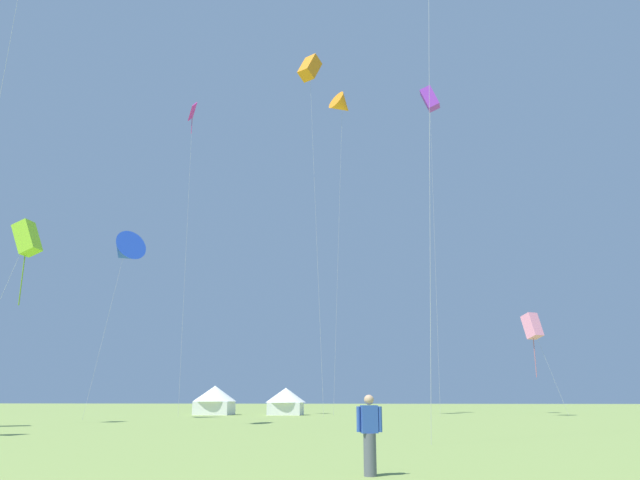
# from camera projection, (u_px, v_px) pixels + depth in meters

# --- Properties ---
(kite_lime_box) EXTENTS (3.49, 2.89, 13.95)m
(kite_lime_box) POSITION_uv_depth(u_px,v_px,m) (27.00, 238.00, 42.92)
(kite_lime_box) COLOR #99DB2D
(kite_lime_box) RESTS_ON ground
(kite_purple_box) EXTENTS (2.31, 3.04, 36.26)m
(kite_purple_box) POSITION_uv_depth(u_px,v_px,m) (430.00, 99.00, 69.33)
(kite_purple_box) COLOR purple
(kite_purple_box) RESTS_ON ground
(kite_pink_box) EXTENTS (3.52, 2.22, 10.08)m
(kite_pink_box) POSITION_uv_depth(u_px,v_px,m) (532.00, 326.00, 61.21)
(kite_pink_box) COLOR pink
(kite_pink_box) RESTS_ON ground
(kite_blue_delta) EXTENTS (4.31, 4.33, 16.11)m
(kite_blue_delta) POSITION_uv_depth(u_px,v_px,m) (125.00, 251.00, 54.11)
(kite_blue_delta) COLOR blue
(kite_blue_delta) RESTS_ON ground
(kite_orange_box) EXTENTS (2.96, 3.40, 37.97)m
(kite_orange_box) POSITION_uv_depth(u_px,v_px,m) (310.00, 68.00, 65.81)
(kite_orange_box) COLOR orange
(kite_orange_box) RESTS_ON ground
(kite_magenta_diamond) EXTENTS (1.49, 3.48, 33.02)m
(kite_magenta_diamond) POSITION_uv_depth(u_px,v_px,m) (192.00, 116.00, 65.66)
(kite_magenta_diamond) COLOR #E02DA3
(kite_magenta_diamond) RESTS_ON ground
(kite_orange_delta) EXTENTS (3.81, 3.76, 36.67)m
(kite_orange_delta) POSITION_uv_depth(u_px,v_px,m) (342.00, 106.00, 71.52)
(kite_orange_delta) COLOR orange
(kite_orange_delta) RESTS_ON ground
(person_spectator) EXTENTS (0.57, 0.30, 1.73)m
(person_spectator) POSITION_uv_depth(u_px,v_px,m) (370.00, 436.00, 13.44)
(person_spectator) COLOR #565B66
(person_spectator) RESTS_ON ground
(festival_tent_right) EXTENTS (4.53, 4.53, 2.94)m
(festival_tent_right) POSITION_uv_depth(u_px,v_px,m) (215.00, 399.00, 63.31)
(festival_tent_right) COLOR white
(festival_tent_right) RESTS_ON ground
(festival_tent_center) EXTENTS (4.19, 4.19, 2.72)m
(festival_tent_center) POSITION_uv_depth(u_px,v_px,m) (286.00, 400.00, 62.55)
(festival_tent_center) COLOR white
(festival_tent_center) RESTS_ON ground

